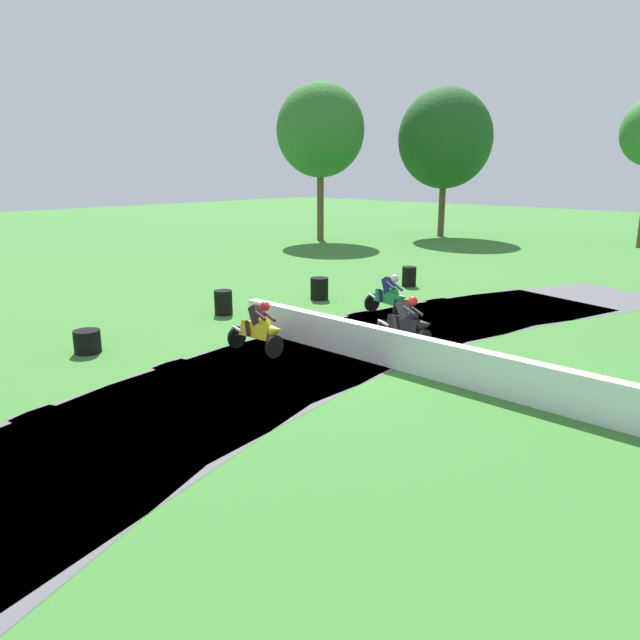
% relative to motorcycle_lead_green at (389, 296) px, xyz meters
% --- Properties ---
extents(ground_plane, '(120.00, 120.00, 0.00)m').
position_rel_motorcycle_lead_green_xyz_m(ground_plane, '(1.20, -4.15, -0.65)').
color(ground_plane, '#38752D').
extents(track_asphalt, '(8.14, 28.96, 0.01)m').
position_rel_motorcycle_lead_green_xyz_m(track_asphalt, '(2.04, -4.16, -0.64)').
color(track_asphalt, '#515156').
rests_on(track_asphalt, ground).
extents(safety_barrier, '(17.03, 0.41, 0.90)m').
position_rel_motorcycle_lead_green_xyz_m(safety_barrier, '(6.51, -4.19, -0.20)').
color(safety_barrier, white).
rests_on(safety_barrier, ground).
extents(motorcycle_lead_green, '(1.71, 1.04, 1.43)m').
position_rel_motorcycle_lead_green_xyz_m(motorcycle_lead_green, '(0.00, 0.00, 0.00)').
color(motorcycle_lead_green, black).
rests_on(motorcycle_lead_green, ground).
extents(motorcycle_chase_black, '(1.69, 0.79, 1.43)m').
position_rel_motorcycle_lead_green_xyz_m(motorcycle_chase_black, '(2.44, -2.49, 0.00)').
color(motorcycle_chase_black, black).
rests_on(motorcycle_chase_black, ground).
extents(motorcycle_trailing_yellow, '(1.68, 0.84, 1.43)m').
position_rel_motorcycle_lead_green_xyz_m(motorcycle_trailing_yellow, '(-0.03, -5.59, -0.00)').
color(motorcycle_trailing_yellow, black).
rests_on(motorcycle_trailing_yellow, ground).
extents(tire_stack_near, '(0.57, 0.57, 0.80)m').
position_rel_motorcycle_lead_green_xyz_m(tire_stack_near, '(-2.39, 4.55, -0.25)').
color(tire_stack_near, black).
rests_on(tire_stack_near, ground).
extents(tire_stack_mid_a, '(0.66, 0.66, 0.80)m').
position_rel_motorcycle_lead_green_xyz_m(tire_stack_mid_a, '(-3.35, 0.24, -0.25)').
color(tire_stack_mid_a, black).
rests_on(tire_stack_mid_a, ground).
extents(tire_stack_mid_b, '(0.59, 0.59, 0.80)m').
position_rel_motorcycle_lead_green_xyz_m(tire_stack_mid_b, '(-4.07, -3.62, -0.25)').
color(tire_stack_mid_b, black).
rests_on(tire_stack_mid_b, ground).
extents(tire_stack_far, '(0.69, 0.69, 0.60)m').
position_rel_motorcycle_lead_green_xyz_m(tire_stack_far, '(-3.30, -8.69, -0.35)').
color(tire_stack_far, black).
rests_on(tire_stack_far, ground).
extents(tree_far_left, '(5.62, 5.62, 9.95)m').
position_rel_motorcycle_lead_green_xyz_m(tree_far_left, '(-16.02, 13.87, 6.34)').
color(tree_far_left, brown).
rests_on(tree_far_left, ground).
extents(tree_mid_rise, '(6.32, 6.32, 9.90)m').
position_rel_motorcycle_lead_green_xyz_m(tree_mid_rise, '(-11.35, 21.24, 5.93)').
color(tree_mid_rise, brown).
rests_on(tree_mid_rise, ground).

